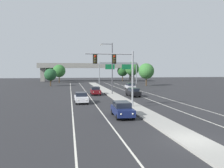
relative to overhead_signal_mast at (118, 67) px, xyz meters
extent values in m
plane|color=#28282B|center=(2.12, -14.97, -5.26)|extent=(260.00, 260.00, 0.00)
cube|color=#9E9B93|center=(2.12, 3.03, -5.19)|extent=(2.40, 110.00, 0.15)
cube|color=silver|center=(-2.58, 10.03, -5.26)|extent=(0.14, 100.00, 0.01)
cube|color=silver|center=(6.82, 10.03, -5.26)|extent=(0.14, 100.00, 0.01)
cube|color=silver|center=(-5.88, 10.03, -5.26)|extent=(0.14, 100.00, 0.01)
cube|color=silver|center=(10.12, 10.03, -5.26)|extent=(0.14, 100.00, 0.01)
cylinder|color=gray|center=(1.91, 0.01, -1.51)|extent=(0.24, 0.24, 7.20)
cylinder|color=gray|center=(-1.14, 0.01, 1.69)|extent=(6.11, 0.16, 0.16)
cube|color=black|center=(-0.53, 0.05, 1.04)|extent=(0.56, 0.06, 1.20)
cube|color=#38330F|center=(-0.53, 0.01, 1.04)|extent=(0.32, 0.32, 1.00)
sphere|color=red|center=(-0.53, -0.16, 1.36)|extent=(0.22, 0.22, 0.22)
sphere|color=#282828|center=(-0.53, -0.16, 1.04)|extent=(0.22, 0.22, 0.22)
sphere|color=#282828|center=(-0.53, -0.16, 0.72)|extent=(0.22, 0.22, 0.22)
cube|color=black|center=(-2.98, 0.05, 1.04)|extent=(0.56, 0.06, 1.20)
cube|color=#38330F|center=(-2.98, 0.01, 1.04)|extent=(0.32, 0.32, 1.00)
sphere|color=red|center=(-2.98, -0.16, 1.36)|extent=(0.22, 0.22, 0.22)
sphere|color=#282828|center=(-2.98, -0.16, 1.04)|extent=(0.22, 0.22, 0.22)
sphere|color=#282828|center=(-2.98, -0.16, 0.72)|extent=(0.22, 0.22, 0.22)
cylinder|color=#4C4C51|center=(2.17, 16.31, -0.11)|extent=(0.20, 0.20, 10.00)
cylinder|color=#4C4C51|center=(1.07, 16.31, 4.69)|extent=(2.20, 0.12, 0.12)
cube|color=#B7B7B2|center=(-0.03, 16.31, 4.54)|extent=(0.56, 0.28, 0.20)
cube|color=#141E4C|center=(-0.78, -5.91, -4.59)|extent=(1.87, 4.43, 0.70)
cube|color=black|center=(-0.78, -5.69, -3.96)|extent=(1.62, 2.40, 0.56)
sphere|color=#EAE5C6|center=(-0.24, -8.10, -4.54)|extent=(0.18, 0.18, 0.18)
sphere|color=#EAE5C6|center=(-1.39, -8.08, -4.54)|extent=(0.18, 0.18, 0.18)
cylinder|color=black|center=(-0.01, -7.42, -4.94)|extent=(0.23, 0.64, 0.64)
cylinder|color=black|center=(-1.61, -7.40, -4.94)|extent=(0.23, 0.64, 0.64)
cylinder|color=black|center=(0.04, -4.42, -4.94)|extent=(0.23, 0.64, 0.64)
cylinder|color=black|center=(-1.55, -4.40, -4.94)|extent=(0.23, 0.64, 0.64)
cube|color=silver|center=(-4.49, 5.40, -4.59)|extent=(1.93, 4.45, 0.70)
cube|color=black|center=(-4.50, 5.62, -3.96)|extent=(1.65, 2.42, 0.56)
sphere|color=#EAE5C6|center=(-3.86, 3.24, -4.54)|extent=(0.18, 0.18, 0.18)
sphere|color=#EAE5C6|center=(-5.01, 3.20, -4.54)|extent=(0.18, 0.18, 0.18)
cylinder|color=black|center=(-3.65, 3.92, -4.94)|extent=(0.24, 0.65, 0.64)
cylinder|color=black|center=(-5.25, 3.88, -4.94)|extent=(0.24, 0.65, 0.64)
cylinder|color=black|center=(-3.74, 6.92, -4.94)|extent=(0.24, 0.65, 0.64)
cylinder|color=black|center=(-5.34, 6.88, -4.94)|extent=(0.24, 0.65, 0.64)
cube|color=#5B0F14|center=(-1.16, 16.51, -4.59)|extent=(1.88, 4.43, 0.70)
cube|color=black|center=(-1.15, 16.73, -3.96)|extent=(1.63, 2.40, 0.56)
sphere|color=#EAE5C6|center=(-0.62, 14.32, -4.54)|extent=(0.18, 0.18, 0.18)
sphere|color=#EAE5C6|center=(-1.77, 14.34, -4.54)|extent=(0.18, 0.18, 0.18)
cylinder|color=black|center=(-0.38, 14.99, -4.94)|extent=(0.23, 0.64, 0.64)
cylinder|color=black|center=(-1.98, 15.02, -4.94)|extent=(0.23, 0.64, 0.64)
cylinder|color=black|center=(-0.33, 17.99, -4.94)|extent=(0.23, 0.64, 0.64)
cylinder|color=black|center=(-1.93, 18.02, -4.94)|extent=(0.23, 0.64, 0.64)
cube|color=black|center=(5.38, 12.37, -4.59)|extent=(1.89, 4.44, 0.70)
cube|color=black|center=(5.39, 12.15, -3.96)|extent=(1.63, 2.41, 0.56)
sphere|color=#EAE5C6|center=(4.76, 14.54, -4.54)|extent=(0.18, 0.18, 0.18)
sphere|color=#EAE5C6|center=(5.91, 14.56, -4.54)|extent=(0.18, 0.18, 0.18)
cylinder|color=black|center=(4.55, 13.86, -4.94)|extent=(0.23, 0.64, 0.64)
cylinder|color=black|center=(6.15, 13.89, -4.94)|extent=(0.23, 0.64, 0.64)
cylinder|color=black|center=(4.61, 10.86, -4.94)|extent=(0.23, 0.64, 0.64)
cylinder|color=black|center=(6.21, 10.89, -4.94)|extent=(0.23, 0.64, 0.64)
cube|color=#B7B7BC|center=(8.67, 27.19, -4.59)|extent=(1.85, 4.42, 0.70)
cube|color=black|center=(8.67, 26.97, -3.96)|extent=(1.61, 2.39, 0.56)
sphere|color=#EAE5C6|center=(8.11, 29.37, -4.54)|extent=(0.18, 0.18, 0.18)
sphere|color=#EAE5C6|center=(9.27, 29.36, -4.54)|extent=(0.18, 0.18, 0.18)
cylinder|color=black|center=(7.88, 28.70, -4.94)|extent=(0.23, 0.64, 0.64)
cylinder|color=black|center=(9.48, 28.68, -4.94)|extent=(0.23, 0.64, 0.64)
cylinder|color=black|center=(7.85, 25.70, -4.94)|extent=(0.23, 0.64, 0.64)
cylinder|color=black|center=(9.45, 25.68, -4.94)|extent=(0.23, 0.64, 0.64)
cylinder|color=gray|center=(3.82, 49.94, -1.51)|extent=(0.28, 0.28, 7.50)
cylinder|color=gray|center=(16.82, 49.94, -1.51)|extent=(0.28, 0.28, 7.50)
cube|color=gray|center=(10.32, 49.94, 1.84)|extent=(13.00, 0.36, 0.70)
cube|color=#0F6033|center=(7.46, 49.74, 0.64)|extent=(3.20, 0.08, 1.70)
cube|color=#0F6033|center=(13.18, 49.74, 0.64)|extent=(3.20, 0.08, 1.70)
cube|color=gray|center=(2.12, 72.91, 0.94)|extent=(42.40, 6.40, 1.10)
cube|color=gray|center=(2.12, 69.91, 1.94)|extent=(42.40, 0.36, 0.90)
cube|color=gray|center=(-17.08, 72.91, -2.44)|extent=(1.80, 2.40, 5.65)
cube|color=gray|center=(21.32, 72.91, -2.44)|extent=(1.80, 2.40, 5.65)
cylinder|color=#4C3823|center=(-11.74, 43.22, -4.26)|extent=(0.36, 0.36, 2.00)
sphere|color=#1E4C28|center=(-11.74, 43.22, -1.80)|extent=(3.65, 3.65, 3.65)
cylinder|color=#4C3823|center=(16.69, 71.21, -4.00)|extent=(0.36, 0.36, 2.52)
sphere|color=#235623|center=(16.69, 71.21, -0.90)|extent=(4.60, 4.60, 4.60)
cylinder|color=#4C3823|center=(-13.79, 76.23, -3.87)|extent=(0.36, 0.36, 2.79)
sphere|color=#235623|center=(-13.79, 76.23, -0.43)|extent=(5.10, 5.10, 5.10)
cylinder|color=#4C3823|center=(19.21, 64.72, -3.72)|extent=(0.36, 0.36, 3.09)
sphere|color=#387533|center=(19.21, 64.72, 0.09)|extent=(5.65, 5.65, 5.65)
cylinder|color=#4C3823|center=(-9.91, 60.94, -3.97)|extent=(0.36, 0.36, 2.58)
sphere|color=#2D6B2D|center=(-9.91, 60.94, -0.79)|extent=(4.72, 4.72, 4.72)
cylinder|color=#4C3823|center=(16.99, 39.68, -3.96)|extent=(0.36, 0.36, 2.60)
sphere|color=#387533|center=(16.99, 39.68, -0.76)|extent=(4.76, 4.76, 4.76)
camera|label=1|loc=(-6.20, -29.93, -0.31)|focal=38.15mm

